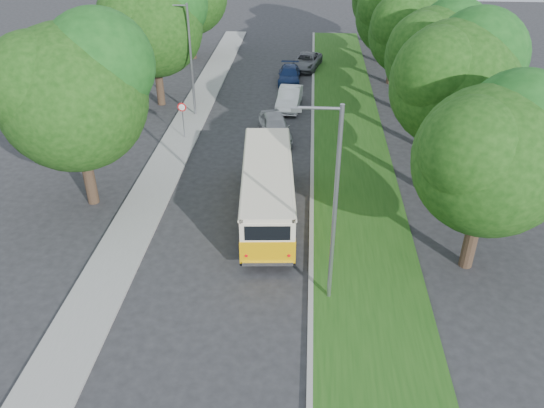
# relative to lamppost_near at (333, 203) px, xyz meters

# --- Properties ---
(ground) EXTENTS (120.00, 120.00, 0.00)m
(ground) POSITION_rel_lamppost_near_xyz_m (-4.21, 2.50, -4.37)
(ground) COLOR #262629
(ground) RESTS_ON ground
(curb) EXTENTS (0.20, 70.00, 0.15)m
(curb) POSITION_rel_lamppost_near_xyz_m (-0.61, 7.50, -4.29)
(curb) COLOR gray
(curb) RESTS_ON ground
(grass_verge) EXTENTS (4.50, 70.00, 0.13)m
(grass_verge) POSITION_rel_lamppost_near_xyz_m (1.74, 7.50, -4.30)
(grass_verge) COLOR #1E4D14
(grass_verge) RESTS_ON ground
(sidewalk) EXTENTS (2.20, 70.00, 0.12)m
(sidewalk) POSITION_rel_lamppost_near_xyz_m (-9.01, 7.50, -4.31)
(sidewalk) COLOR gray
(sidewalk) RESTS_ON ground
(treeline) EXTENTS (24.27, 41.91, 9.46)m
(treeline) POSITION_rel_lamppost_near_xyz_m (-1.06, 20.49, 1.56)
(treeline) COLOR #332319
(treeline) RESTS_ON ground
(lamppost_near) EXTENTS (1.71, 0.16, 8.00)m
(lamppost_near) POSITION_rel_lamppost_near_xyz_m (0.00, 0.00, 0.00)
(lamppost_near) COLOR gray
(lamppost_near) RESTS_ON ground
(lamppost_far) EXTENTS (1.71, 0.16, 7.50)m
(lamppost_far) POSITION_rel_lamppost_near_xyz_m (-8.91, 18.50, -0.25)
(lamppost_far) COLOR gray
(lamppost_far) RESTS_ON ground
(warning_sign) EXTENTS (0.56, 0.10, 2.50)m
(warning_sign) POSITION_rel_lamppost_near_xyz_m (-8.71, 14.48, -2.66)
(warning_sign) COLOR gray
(warning_sign) RESTS_ON ground
(vintage_bus) EXTENTS (3.08, 9.40, 2.75)m
(vintage_bus) POSITION_rel_lamppost_near_xyz_m (-2.75, 5.84, -3.00)
(vintage_bus) COLOR #F5AF07
(vintage_bus) RESTS_ON ground
(car_silver) EXTENTS (2.67, 4.67, 1.50)m
(car_silver) POSITION_rel_lamppost_near_xyz_m (-3.01, 15.12, -3.62)
(car_silver) COLOR #AFAFB4
(car_silver) RESTS_ON ground
(car_white) EXTENTS (1.88, 4.50, 1.45)m
(car_white) POSITION_rel_lamppost_near_xyz_m (-2.31, 20.45, -3.65)
(car_white) COLOR white
(car_white) RESTS_ON ground
(car_blue) EXTENTS (1.76, 4.26, 1.23)m
(car_blue) POSITION_rel_lamppost_near_xyz_m (-2.56, 26.14, -3.75)
(car_blue) COLOR navy
(car_blue) RESTS_ON ground
(car_grey) EXTENTS (2.99, 4.88, 1.26)m
(car_grey) POSITION_rel_lamppost_near_xyz_m (-1.21, 30.05, -3.74)
(car_grey) COLOR slate
(car_grey) RESTS_ON ground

